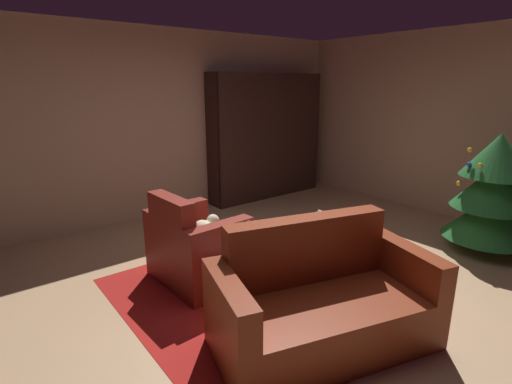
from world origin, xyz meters
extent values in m
plane|color=tan|center=(0.00, 0.00, 0.00)|extent=(7.97, 7.97, 0.00)
cube|color=tan|center=(0.00, 3.35, 1.34)|extent=(5.71, 0.06, 2.68)
cube|color=tan|center=(-2.82, 0.00, 1.34)|extent=(0.06, 6.76, 2.68)
cube|color=#A41C18|center=(-0.04, -0.40, 0.00)|extent=(2.50, 2.11, 0.01)
cube|color=black|center=(-2.41, 1.89, 1.04)|extent=(0.03, 2.15, 2.08)
cube|color=black|center=(-2.59, 2.96, 1.04)|extent=(0.37, 0.03, 2.08)
cube|color=black|center=(-2.59, 0.83, 1.04)|extent=(0.37, 0.03, 2.08)
cube|color=black|center=(-2.59, 1.89, 0.01)|extent=(0.35, 2.10, 0.03)
cube|color=black|center=(-2.59, 1.89, 0.36)|extent=(0.35, 2.10, 0.03)
cube|color=black|center=(-2.59, 1.89, 0.70)|extent=(0.35, 2.10, 0.02)
cube|color=black|center=(-2.59, 1.89, 1.04)|extent=(0.35, 2.10, 0.02)
cube|color=black|center=(-2.59, 1.89, 1.38)|extent=(0.35, 2.10, 0.02)
cube|color=black|center=(-2.59, 1.89, 1.73)|extent=(0.35, 2.10, 0.02)
cube|color=black|center=(-2.59, 1.89, 2.07)|extent=(0.35, 2.10, 0.03)
cube|color=black|center=(-2.73, 1.89, 0.64)|extent=(0.05, 0.88, 0.55)
cube|color=black|center=(-2.70, 1.89, 0.64)|extent=(0.03, 0.91, 0.58)
cube|color=#BA3224|center=(-2.66, 2.89, 0.13)|extent=(0.21, 0.04, 0.21)
cube|color=#503F19|center=(-2.63, 2.85, 0.15)|extent=(0.28, 0.03, 0.26)
cube|color=#197285|center=(-2.66, 2.80, 0.17)|extent=(0.21, 0.04, 0.29)
cube|color=purple|center=(-2.68, 2.76, 0.15)|extent=(0.17, 0.03, 0.25)
cube|color=gold|center=(-2.63, 2.71, 0.12)|extent=(0.27, 0.04, 0.19)
cube|color=purple|center=(-2.66, 2.66, 0.17)|extent=(0.21, 0.04, 0.28)
cube|color=#8350A0|center=(-2.64, 2.62, 0.15)|extent=(0.25, 0.03, 0.25)
cube|color=#36854C|center=(-2.63, 2.59, 0.16)|extent=(0.27, 0.03, 0.28)
cube|color=#B3291F|center=(-2.64, 2.90, 1.19)|extent=(0.25, 0.05, 0.28)
cube|color=#2D3D95|center=(-2.66, 2.85, 1.18)|extent=(0.21, 0.03, 0.26)
cube|color=orange|center=(-2.63, 2.81, 1.17)|extent=(0.26, 0.05, 0.23)
cube|color=teal|center=(-2.68, 2.76, 1.20)|extent=(0.18, 0.05, 0.29)
cube|color=gold|center=(-2.66, 2.72, 1.16)|extent=(0.22, 0.03, 0.21)
cube|color=#3B774D|center=(-2.67, 2.90, 1.50)|extent=(0.20, 0.05, 0.20)
cube|color=navy|center=(-2.66, 2.86, 1.51)|extent=(0.20, 0.03, 0.23)
cube|color=navy|center=(-2.68, 2.81, 1.51)|extent=(0.17, 0.05, 0.24)
cube|color=#275095|center=(-2.66, 2.77, 1.53)|extent=(0.21, 0.03, 0.27)
cube|color=#B73924|center=(-2.64, 2.73, 1.53)|extent=(0.25, 0.04, 0.26)
cube|color=#3F754A|center=(-2.66, 2.68, 1.51)|extent=(0.21, 0.04, 0.23)
cube|color=orange|center=(-2.66, 2.63, 1.52)|extent=(0.21, 0.04, 0.25)
cube|color=gold|center=(-2.64, 2.88, 1.88)|extent=(0.25, 0.03, 0.29)
cube|color=gold|center=(-2.66, 2.84, 1.86)|extent=(0.21, 0.03, 0.25)
cube|color=#1A4A97|center=(-2.66, 2.79, 1.86)|extent=(0.21, 0.04, 0.24)
cube|color=#3F8942|center=(-2.66, 2.75, 1.86)|extent=(0.21, 0.03, 0.24)
cube|color=#824FA6|center=(-2.63, 2.70, 1.83)|extent=(0.26, 0.05, 0.19)
cube|color=#1A5580|center=(-2.67, 2.65, 1.88)|extent=(0.20, 0.05, 0.27)
cube|color=#117A98|center=(-2.67, 2.60, 1.85)|extent=(0.18, 0.04, 0.22)
cube|color=maroon|center=(-0.65, -0.59, 0.22)|extent=(0.66, 0.72, 0.44)
cube|color=maroon|center=(-0.64, -0.86, 0.68)|extent=(0.63, 0.18, 0.48)
cube|color=maroon|center=(-0.27, -0.57, 0.35)|extent=(0.18, 0.70, 0.70)
cube|color=maroon|center=(-1.03, -0.61, 0.35)|extent=(0.18, 0.70, 0.70)
ellipsoid|color=beige|center=(-0.63, -0.52, 0.53)|extent=(0.29, 0.19, 0.18)
sphere|color=beige|center=(-0.67, -0.40, 0.58)|extent=(0.13, 0.13, 0.13)
cube|color=maroon|center=(0.83, -0.37, 0.20)|extent=(1.14, 1.51, 0.40)
cube|color=maroon|center=(0.53, -0.28, 0.66)|extent=(0.54, 1.33, 0.53)
cube|color=maroon|center=(0.62, -1.08, 0.34)|extent=(0.81, 0.37, 0.69)
cube|color=maroon|center=(1.04, 0.35, 0.34)|extent=(0.81, 0.37, 0.69)
cylinder|color=black|center=(0.27, -0.33, 0.20)|extent=(0.04, 0.04, 0.41)
cylinder|color=black|center=(-0.01, -0.15, 0.20)|extent=(0.04, 0.04, 0.41)
cylinder|color=black|center=(-0.01, -0.50, 0.20)|extent=(0.04, 0.04, 0.41)
cylinder|color=silver|center=(0.07, -0.33, 0.42)|extent=(0.70, 0.70, 0.02)
cube|color=#D7BF4C|center=(0.03, -0.38, 0.44)|extent=(0.21, 0.12, 0.02)
cube|color=#DEBA58|center=(0.04, -0.36, 0.46)|extent=(0.22, 0.13, 0.03)
cube|color=gray|center=(0.04, -0.36, 0.48)|extent=(0.18, 0.15, 0.02)
cube|color=tan|center=(0.03, -0.37, 0.50)|extent=(0.20, 0.17, 0.02)
cube|color=red|center=(0.04, -0.38, 0.52)|extent=(0.20, 0.12, 0.02)
cylinder|color=maroon|center=(-0.12, -0.37, 0.54)|extent=(0.07, 0.07, 0.23)
cylinder|color=maroon|center=(-0.12, -0.37, 0.69)|extent=(0.03, 0.03, 0.08)
cylinder|color=brown|center=(0.82, 2.43, 0.08)|extent=(0.08, 0.08, 0.16)
cone|color=#22672C|center=(0.82, 2.43, 0.41)|extent=(0.96, 0.96, 0.49)
cone|color=#22672C|center=(0.82, 2.43, 0.78)|extent=(0.86, 0.86, 0.49)
cone|color=#22672C|center=(0.82, 2.43, 1.15)|extent=(0.76, 0.76, 0.49)
sphere|color=yellow|center=(0.77, 2.13, 1.06)|extent=(0.05, 0.05, 0.05)
sphere|color=yellow|center=(0.50, 2.29, 0.78)|extent=(0.06, 0.06, 0.06)
sphere|color=yellow|center=(0.59, 2.23, 1.20)|extent=(0.05, 0.05, 0.05)
sphere|color=blue|center=(0.62, 2.20, 1.04)|extent=(0.06, 0.06, 0.06)
sphere|color=blue|center=(0.60, 2.69, 0.85)|extent=(0.07, 0.07, 0.07)
camera|label=1|loc=(2.50, -2.33, 1.92)|focal=27.17mm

